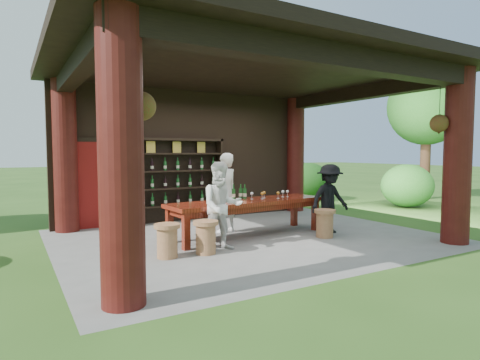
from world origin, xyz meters
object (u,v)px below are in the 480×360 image
tasting_table (248,206)px  host (225,193)px  stool_near_right (325,223)px  stool_near_left (206,236)px  napkin_basket (218,199)px  wine_shelf (178,180)px  guest_man (330,199)px  guest_woman (222,206)px  stool_far_left (167,240)px

tasting_table → host: bearing=109.1°
stool_near_right → stool_near_left: bearing=179.8°
stool_near_left → stool_near_right: size_ratio=1.00×
napkin_basket → tasting_table: bearing=4.3°
wine_shelf → stool_near_right: 3.82m
tasting_table → stool_near_left: (-1.38, -0.89, -0.33)m
guest_man → napkin_basket: 2.47m
tasting_table → host: 0.68m
wine_shelf → guest_woman: 3.14m
tasting_table → stool_far_left: tasting_table is taller
wine_shelf → napkin_basket: 2.39m
stool_far_left → napkin_basket: size_ratio=2.17×
guest_woman → host: bearing=73.1°
stool_near_right → guest_woman: bearing=176.9°
stool_far_left → guest_man: (3.72, 0.20, 0.44)m
stool_near_left → stool_far_left: bearing=172.8°
tasting_table → stool_near_right: tasting_table is taller
stool_near_left → stool_near_right: 2.67m
guest_woman → guest_man: (2.70, 0.17, -0.04)m
tasting_table → stool_near_left: 1.67m
tasting_table → guest_woman: (-1.01, -0.77, 0.15)m
stool_near_left → napkin_basket: bearing=51.5°
wine_shelf → tasting_table: bearing=-75.0°
guest_woman → napkin_basket: 0.78m
tasting_table → napkin_basket: bearing=-175.7°
host → stool_near_right: bearing=119.0°
host → napkin_basket: (-0.51, -0.66, -0.04)m
stool_near_right → host: bearing=135.0°
tasting_table → stool_near_right: 1.61m
wine_shelf → stool_near_left: 3.38m
guest_man → guest_woman: bearing=-175.1°
wine_shelf → stool_near_right: wine_shelf is taller
host → napkin_basket: bearing=36.4°
wine_shelf → tasting_table: 2.44m
guest_man → napkin_basket: (-2.40, 0.55, 0.08)m
stool_near_left → host: (1.17, 1.49, 0.56)m
tasting_table → guest_woman: 1.28m
stool_far_left → stool_near_left: bearing=-7.2°
wine_shelf → tasting_table: wine_shelf is taller
napkin_basket → stool_near_right: bearing=-22.7°
guest_woman → napkin_basket: guest_woman is taller
host → napkin_basket: size_ratio=6.62×
stool_far_left → guest_woman: 1.14m
stool_near_left → guest_man: bearing=5.2°
guest_woman → stool_near_right: bearing=10.2°
wine_shelf → guest_woman: size_ratio=1.51×
wine_shelf → stool_near_left: bearing=-103.2°
stool_far_left → guest_woman: size_ratio=0.36×
stool_near_right → guest_woman: (-2.31, 0.12, 0.48)m
tasting_table → host: size_ratio=2.04×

